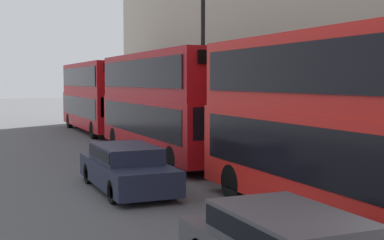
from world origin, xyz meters
name	(u,v)px	position (x,y,z in m)	size (l,w,h in m)	color
bus_leading	(358,121)	(1.60, 4.53, 2.38)	(2.59, 10.26, 4.31)	red
bus_second_in_queue	(165,101)	(1.60, 16.45, 2.41)	(2.59, 10.94, 4.38)	#A80F14
bus_third_in_queue	(98,94)	(1.60, 28.72, 2.39)	(2.59, 10.60, 4.34)	#A80F14
car_hatchback	(126,166)	(-1.80, 10.57, 0.71)	(1.81, 4.77, 1.33)	#1E2338
street_lamp	(203,54)	(3.44, 16.70, 4.41)	(0.44, 0.44, 7.23)	black
pedestrian	(229,143)	(3.67, 14.64, 0.72)	(0.36, 0.36, 1.58)	#334C6B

